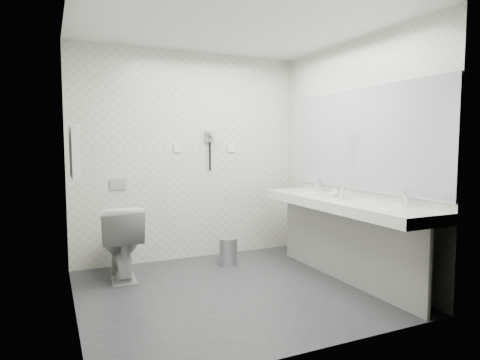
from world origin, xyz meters
name	(u,v)px	position (x,y,z in m)	size (l,w,h in m)	color
floor	(232,291)	(0.00, 0.00, 0.00)	(2.80, 2.80, 0.00)	#29292E
ceiling	(232,23)	(0.00, 0.00, 2.50)	(2.80, 2.80, 0.00)	silver
wall_back	(189,157)	(0.00, 1.30, 1.25)	(2.80, 2.80, 0.00)	beige
wall_front	(312,168)	(0.00, -1.30, 1.25)	(2.80, 2.80, 0.00)	beige
wall_left	(71,164)	(-1.40, 0.00, 1.25)	(2.60, 2.60, 0.00)	beige
wall_right	(352,158)	(1.40, 0.00, 1.25)	(2.60, 2.60, 0.00)	beige
vanity_counter	(342,204)	(1.12, -0.20, 0.80)	(0.55, 2.20, 0.10)	silver
vanity_panel	(343,245)	(1.15, -0.20, 0.38)	(0.03, 2.15, 0.75)	gray
vanity_post_near	(429,273)	(1.18, -1.24, 0.38)	(0.06, 0.06, 0.75)	silver
vanity_post_far	(292,226)	(1.18, 0.84, 0.38)	(0.06, 0.06, 0.75)	silver
mirror	(364,139)	(1.39, -0.20, 1.45)	(0.02, 2.20, 1.05)	#B2BCC6
basin_near	(390,210)	(1.12, -0.85, 0.83)	(0.40, 0.31, 0.05)	silver
basin_far	(306,193)	(1.12, 0.45, 0.83)	(0.40, 0.31, 0.05)	silver
faucet_near	(407,198)	(1.32, -0.85, 0.92)	(0.04, 0.04, 0.15)	silver
faucet_far	(320,185)	(1.32, 0.45, 0.92)	(0.04, 0.04, 0.15)	silver
soap_bottle_a	(349,194)	(1.20, -0.22, 0.90)	(0.05, 0.05, 0.10)	silver
soap_bottle_b	(335,192)	(1.17, -0.03, 0.90)	(0.08, 0.08, 0.10)	silver
soap_bottle_c	(342,192)	(1.13, -0.20, 0.92)	(0.05, 0.05, 0.13)	silver
glass_left	(342,191)	(1.26, -0.02, 0.91)	(0.06, 0.06, 0.12)	silver
toilet	(121,241)	(-0.90, 0.86, 0.39)	(0.43, 0.76, 0.77)	silver
flush_plate	(118,184)	(-0.85, 1.29, 0.95)	(0.18, 0.02, 0.12)	#B2B5BA
pedal_bin	(228,252)	(0.30, 0.81, 0.15)	(0.21, 0.21, 0.30)	#B2B5BA
bin_lid	(228,239)	(0.30, 0.81, 0.31)	(0.21, 0.21, 0.01)	#B2B5BA
towel_rail	(73,128)	(-1.35, 0.55, 1.55)	(0.02, 0.02, 0.62)	silver
towel_near	(75,152)	(-1.34, 0.41, 1.33)	(0.07, 0.24, 0.48)	silver
towel_far	(74,152)	(-1.34, 0.69, 1.33)	(0.07, 0.24, 0.48)	silver
dryer_cradle	(209,136)	(0.25, 1.27, 1.50)	(0.10, 0.04, 0.14)	gray
dryer_barrel	(211,134)	(0.25, 1.20, 1.53)	(0.08, 0.08, 0.14)	gray
dryer_cord	(210,156)	(0.25, 1.26, 1.25)	(0.02, 0.02, 0.35)	black
switch_plate_a	(178,148)	(-0.15, 1.29, 1.35)	(0.09, 0.02, 0.09)	silver
switch_plate_b	(231,148)	(0.55, 1.29, 1.35)	(0.09, 0.02, 0.09)	silver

